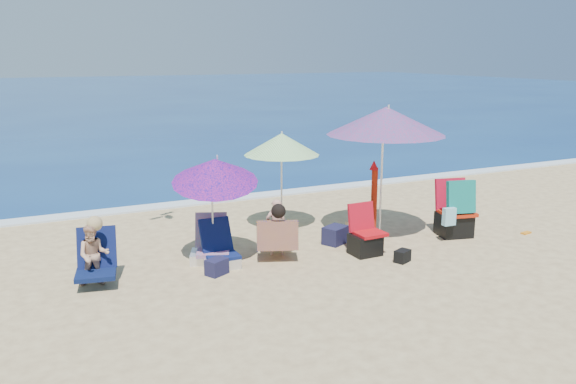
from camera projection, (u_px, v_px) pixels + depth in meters
name	position (u px, v px, depth m)	size (l,w,h in m)	color
ground	(332.00, 270.00, 9.37)	(120.00, 120.00, 0.00)	#D8BC84
sea	(65.00, 95.00, 48.95)	(120.00, 80.00, 0.12)	navy
foam	(225.00, 199.00, 13.85)	(120.00, 0.50, 0.04)	white
umbrella_turquoise	(386.00, 121.00, 10.64)	(2.67, 2.67, 2.48)	white
umbrella_striped	(282.00, 144.00, 11.17)	(1.46, 1.46, 1.93)	white
umbrella_blue	(215.00, 171.00, 9.34)	(1.76, 1.80, 1.90)	silver
furled_umbrella	(374.00, 197.00, 10.70)	(0.20, 0.18, 1.51)	#9E1E0B
chair_navy	(220.00, 254.00, 9.54)	(0.54, 0.65, 0.74)	#0E1A4F
chair_rainbow	(210.00, 249.00, 9.76)	(0.78, 0.86, 0.76)	#E95257
camp_chair_left	(365.00, 239.00, 10.08)	(0.57, 0.52, 0.87)	#B90D13
camp_chair_right	(455.00, 215.00, 11.04)	(0.87, 0.75, 1.11)	red
person_center	(277.00, 230.00, 9.84)	(0.81, 0.84, 0.99)	tan
person_left	(94.00, 254.00, 8.68)	(0.72, 0.83, 1.05)	tan
bag_navy_a	(217.00, 267.00, 9.17)	(0.39, 0.36, 0.25)	#1A1A39
bag_black_a	(205.00, 243.00, 10.35)	(0.35, 0.31, 0.22)	black
bag_tan	(355.00, 229.00, 11.11)	(0.35, 0.28, 0.27)	tan
bag_navy_b	(335.00, 235.00, 10.66)	(0.52, 0.48, 0.32)	#191A38
bag_black_b	(402.00, 256.00, 9.73)	(0.32, 0.27, 0.20)	black
orange_item	(526.00, 233.00, 11.27)	(0.23, 0.13, 0.03)	orange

